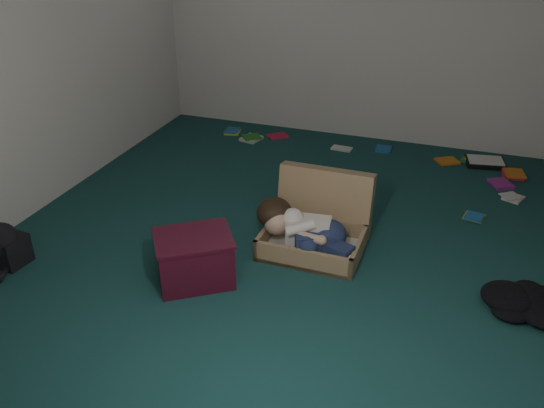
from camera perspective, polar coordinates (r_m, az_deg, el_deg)
The scene contains 11 objects.
floor at distance 4.40m, azimuth 0.65°, elevation -3.16°, with size 4.50×4.50×0.00m, color #153D3C.
wall_back at distance 6.01m, azimuth 8.05°, elevation 18.45°, with size 4.50×4.50×0.00m, color silver.
wall_front at distance 2.03m, azimuth -20.16°, elevation -2.64°, with size 4.50×4.50×0.00m, color silver.
wall_left at distance 4.89m, azimuth -22.82°, elevation 14.43°, with size 4.50×4.50×0.00m, color silver.
suitcase at distance 4.24m, azimuth 4.55°, elevation -2.02°, with size 0.72×0.70×0.52m.
person at distance 4.08m, azimuth 3.22°, elevation -2.57°, with size 0.77×0.38×0.32m.
maroon_bin at distance 3.85m, azimuth -7.69°, elevation -5.37°, with size 0.63×0.61×0.34m.
backpack at distance 4.45m, azimuth -24.99°, elevation -3.92°, with size 0.39×0.31×0.23m, color black, non-canonical shape.
clothing_pile at distance 3.94m, azimuth 23.32°, elevation -8.70°, with size 0.46×0.37×0.15m, color black, non-canonical shape.
paper_tray at distance 5.93m, azimuth 20.37°, elevation 3.92°, with size 0.40×0.33×0.05m.
book_scatter at distance 5.74m, azimuth 11.82°, elevation 4.18°, with size 3.10×1.39×0.02m.
Camera 1 is at (1.20, -3.56, 2.28)m, focal length 38.00 mm.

